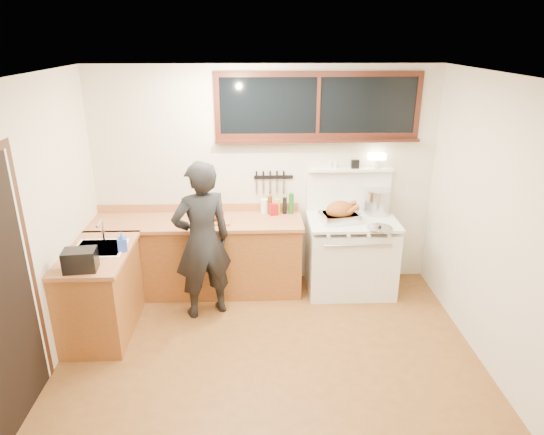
{
  "coord_description": "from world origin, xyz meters",
  "views": [
    {
      "loc": [
        -0.12,
        -3.76,
        2.91
      ],
      "look_at": [
        0.05,
        0.85,
        1.15
      ],
      "focal_mm": 32.0,
      "sensor_mm": 36.0,
      "label": 1
    }
  ],
  "objects_px": {
    "vintage_stove": "(350,253)",
    "man": "(202,241)",
    "roast_turkey": "(340,213)",
    "cutting_board": "(214,217)"
  },
  "relations": [
    {
      "from": "vintage_stove",
      "to": "roast_turkey",
      "type": "bearing_deg",
      "value": -157.65
    },
    {
      "from": "man",
      "to": "cutting_board",
      "type": "distance_m",
      "value": 0.49
    },
    {
      "from": "roast_turkey",
      "to": "cutting_board",
      "type": "bearing_deg",
      "value": 177.44
    },
    {
      "from": "vintage_stove",
      "to": "man",
      "type": "bearing_deg",
      "value": -164.13
    },
    {
      "from": "cutting_board",
      "to": "roast_turkey",
      "type": "height_order",
      "value": "roast_turkey"
    },
    {
      "from": "roast_turkey",
      "to": "man",
      "type": "bearing_deg",
      "value": -164.84
    },
    {
      "from": "vintage_stove",
      "to": "cutting_board",
      "type": "relative_size",
      "value": 4.01
    },
    {
      "from": "cutting_board",
      "to": "man",
      "type": "bearing_deg",
      "value": -101.24
    },
    {
      "from": "man",
      "to": "cutting_board",
      "type": "height_order",
      "value": "man"
    },
    {
      "from": "vintage_stove",
      "to": "cutting_board",
      "type": "xyz_separation_m",
      "value": [
        -1.59,
        -0.0,
        0.48
      ]
    }
  ]
}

